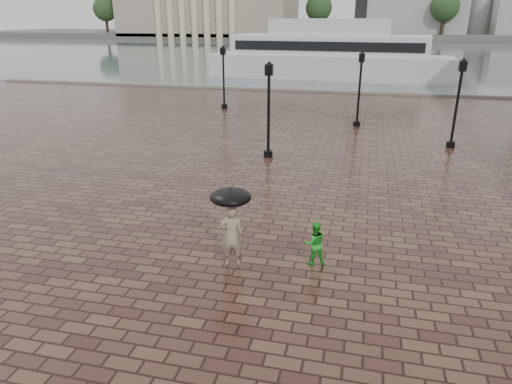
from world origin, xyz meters
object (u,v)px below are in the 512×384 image
child_pedestrian (314,243)px  ferry_near (329,54)px  adult_pedestrian (231,235)px  street_lamps (366,90)px

child_pedestrian → ferry_near: bearing=-105.0°
adult_pedestrian → ferry_near: 43.21m
adult_pedestrian → ferry_near: ferry_near is taller
street_lamps → adult_pedestrian: bearing=-99.8°
street_lamps → adult_pedestrian: size_ratio=12.13×
street_lamps → adult_pedestrian: 18.48m
adult_pedestrian → child_pedestrian: (2.18, 0.57, -0.26)m
adult_pedestrian → child_pedestrian: 2.27m
child_pedestrian → ferry_near: size_ratio=0.05×
ferry_near → adult_pedestrian: bearing=-83.8°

